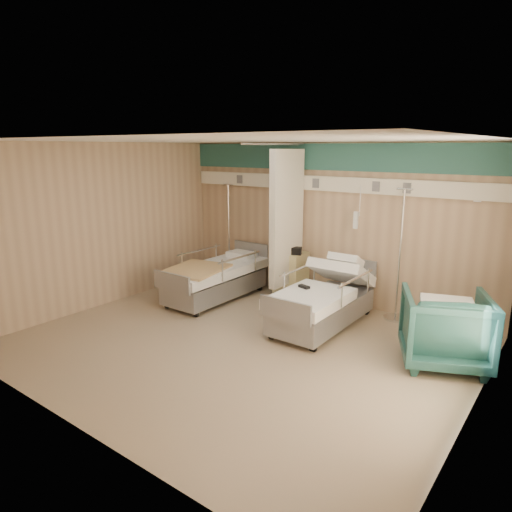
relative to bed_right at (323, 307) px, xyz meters
The scene contains 13 objects.
ground 1.47m from the bed_right, 114.78° to the right, with size 6.00×5.00×0.00m, color tan.
room_walls 1.97m from the bed_right, 121.10° to the right, with size 6.04×5.04×2.82m.
bed_right is the anchor object (origin of this frame).
bed_left 2.20m from the bed_right, behind, with size 1.00×2.16×0.63m, color white, non-canonical shape.
bedside_cabinet 1.46m from the bed_right, 141.95° to the left, with size 0.50×0.48×0.85m, color #CCC07F.
visitor_armchair 1.87m from the bed_right, ahead, with size 1.02×1.05×0.95m, color #1E4C46.
waffle_blanket 1.98m from the bed_right, ahead, with size 0.63×0.56×0.07m, color silver.
iv_stand_right 1.28m from the bed_right, 50.45° to the left, with size 0.38×0.38×2.11m.
iv_stand_left 2.85m from the bed_right, 160.26° to the left, with size 0.36×0.36×2.01m.
call_remote 0.45m from the bed_right, 135.88° to the right, with size 0.18×0.08×0.04m, color black.
tan_blanket 2.32m from the bed_right, 168.40° to the right, with size 0.88×1.11×0.04m, color tan.
toiletry_bag 1.43m from the bed_right, 141.66° to the left, with size 0.24×0.15×0.13m, color black.
white_cup 1.63m from the bed_right, 143.82° to the left, with size 0.10×0.10×0.14m, color white.
Camera 1 is at (3.75, -4.66, 2.72)m, focal length 32.00 mm.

